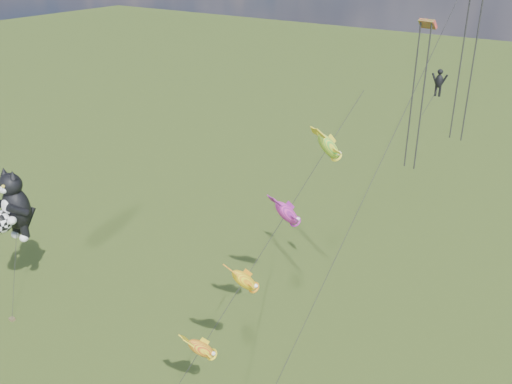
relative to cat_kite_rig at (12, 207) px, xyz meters
The scene contains 4 objects.
ground 12.01m from the cat_kite_rig, 42.00° to the right, with size 300.00×300.00×0.00m, color #21350D.
cat_kite_rig is the anchor object (origin of this frame).
fish_windsock_rig 20.57m from the cat_kite_rig, ahead, with size 5.44×15.09×17.96m.
parafoil_rig 30.10m from the cat_kite_rig, 18.21° to the left, with size 5.37×16.99×25.96m.
Camera 1 is at (28.89, -14.68, 26.07)m, focal length 40.00 mm.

